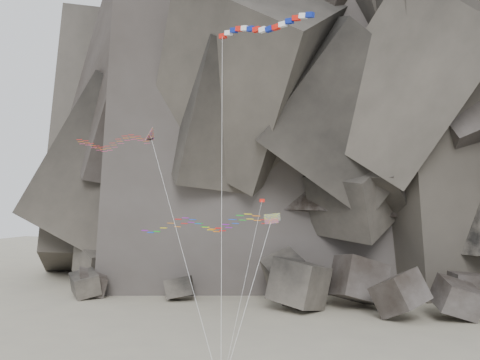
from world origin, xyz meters
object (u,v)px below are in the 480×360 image
(banner_kite, at_px, (263,29))
(pennant_kite, at_px, (253,242))
(parafoil_kite, at_px, (200,224))
(delta_kite, at_px, (110,142))

(banner_kite, xyz_separation_m, pennant_kite, (-0.76, -0.62, -19.11))
(banner_kite, distance_m, pennant_kite, 19.13)
(banner_kite, height_order, parafoil_kite, banner_kite)
(parafoil_kite, bearing_deg, banner_kite, -31.04)
(delta_kite, relative_size, parafoil_kite, 1.49)
(banner_kite, xyz_separation_m, parafoil_kite, (-7.01, 1.83, -17.68))
(banner_kite, bearing_deg, parafoil_kite, -177.01)
(delta_kite, xyz_separation_m, banner_kite, (19.30, -5.24, 9.24))
(parafoil_kite, bearing_deg, pennant_kite, -37.80)
(banner_kite, relative_size, parafoil_kite, 1.96)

